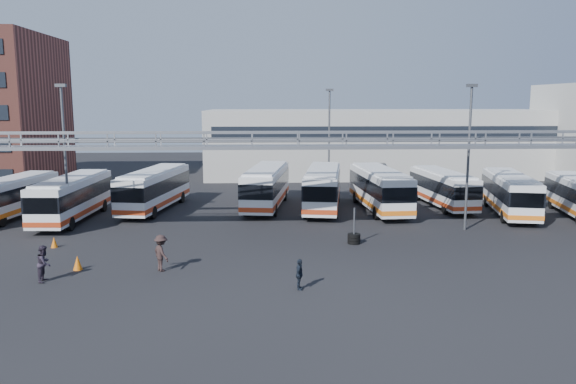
{
  "coord_description": "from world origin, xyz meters",
  "views": [
    {
      "loc": [
        -2.28,
        -31.35,
        9.01
      ],
      "look_at": [
        -0.63,
        6.0,
        2.98
      ],
      "focal_mm": 35.0,
      "sensor_mm": 36.0,
      "label": 1
    }
  ],
  "objects_px": {
    "light_pole_back": "(329,136)",
    "cone_right": "(54,242)",
    "bus_1": "(72,196)",
    "pedestrian_c": "(161,253)",
    "bus_4": "(266,185)",
    "bus_6": "(379,188)",
    "tire_stack": "(354,238)",
    "bus_8": "(510,192)",
    "cone_left": "(78,263)",
    "bus_5": "(323,187)",
    "light_pole_mid": "(469,149)",
    "pedestrian_d": "(299,274)",
    "bus_2": "(155,188)",
    "bus_7": "(443,187)",
    "light_pole_left": "(65,150)",
    "pedestrian_b": "(44,263)",
    "bus_0": "(12,196)"
  },
  "relations": [
    {
      "from": "pedestrian_d",
      "to": "tire_stack",
      "type": "relative_size",
      "value": 0.65
    },
    {
      "from": "bus_1",
      "to": "bus_8",
      "type": "distance_m",
      "value": 34.34
    },
    {
      "from": "light_pole_mid",
      "to": "bus_1",
      "type": "relative_size",
      "value": 0.91
    },
    {
      "from": "cone_right",
      "to": "bus_2",
      "type": "bearing_deg",
      "value": 71.75
    },
    {
      "from": "bus_1",
      "to": "bus_8",
      "type": "height_order",
      "value": "bus_1"
    },
    {
      "from": "light_pole_back",
      "to": "cone_right",
      "type": "relative_size",
      "value": 15.36
    },
    {
      "from": "bus_4",
      "to": "pedestrian_d",
      "type": "bearing_deg",
      "value": -77.58
    },
    {
      "from": "bus_2",
      "to": "pedestrian_d",
      "type": "bearing_deg",
      "value": -52.86
    },
    {
      "from": "light_pole_back",
      "to": "tire_stack",
      "type": "distance_m",
      "value": 19.32
    },
    {
      "from": "bus_8",
      "to": "cone_left",
      "type": "distance_m",
      "value": 32.88
    },
    {
      "from": "bus_8",
      "to": "bus_7",
      "type": "bearing_deg",
      "value": 151.63
    },
    {
      "from": "bus_5",
      "to": "pedestrian_d",
      "type": "distance_m",
      "value": 20.63
    },
    {
      "from": "bus_8",
      "to": "bus_1",
      "type": "bearing_deg",
      "value": -167.23
    },
    {
      "from": "cone_left",
      "to": "cone_right",
      "type": "relative_size",
      "value": 1.18
    },
    {
      "from": "bus_6",
      "to": "tire_stack",
      "type": "xyz_separation_m",
      "value": [
        -3.88,
        -10.96,
        -1.53
      ]
    },
    {
      "from": "bus_2",
      "to": "cone_right",
      "type": "relative_size",
      "value": 17.3
    },
    {
      "from": "pedestrian_d",
      "to": "bus_2",
      "type": "bearing_deg",
      "value": 41.98
    },
    {
      "from": "bus_4",
      "to": "bus_7",
      "type": "bearing_deg",
      "value": 7.44
    },
    {
      "from": "bus_5",
      "to": "tire_stack",
      "type": "xyz_separation_m",
      "value": [
        0.78,
        -11.59,
        -1.54
      ]
    },
    {
      "from": "light_pole_left",
      "to": "pedestrian_b",
      "type": "distance_m",
      "value": 12.68
    },
    {
      "from": "bus_8",
      "to": "pedestrian_b",
      "type": "height_order",
      "value": "bus_8"
    },
    {
      "from": "bus_7",
      "to": "cone_left",
      "type": "relative_size",
      "value": 13.24
    },
    {
      "from": "pedestrian_b",
      "to": "pedestrian_c",
      "type": "relative_size",
      "value": 0.94
    },
    {
      "from": "bus_2",
      "to": "pedestrian_c",
      "type": "xyz_separation_m",
      "value": [
        3.6,
        -17.35,
        -0.9
      ]
    },
    {
      "from": "pedestrian_c",
      "to": "cone_right",
      "type": "height_order",
      "value": "pedestrian_c"
    },
    {
      "from": "bus_4",
      "to": "bus_6",
      "type": "bearing_deg",
      "value": -1.68
    },
    {
      "from": "light_pole_mid",
      "to": "light_pole_back",
      "type": "height_order",
      "value": "same"
    },
    {
      "from": "light_pole_left",
      "to": "light_pole_mid",
      "type": "relative_size",
      "value": 1.0
    },
    {
      "from": "light_pole_back",
      "to": "cone_right",
      "type": "height_order",
      "value": "light_pole_back"
    },
    {
      "from": "pedestrian_b",
      "to": "cone_right",
      "type": "height_order",
      "value": "pedestrian_b"
    },
    {
      "from": "light_pole_left",
      "to": "bus_7",
      "type": "xyz_separation_m",
      "value": [
        29.16,
        7.81,
        -4.01
      ]
    },
    {
      "from": "bus_6",
      "to": "pedestrian_b",
      "type": "bearing_deg",
      "value": -142.38
    },
    {
      "from": "bus_4",
      "to": "pedestrian_c",
      "type": "bearing_deg",
      "value": -99.18
    },
    {
      "from": "light_pole_mid",
      "to": "bus_4",
      "type": "bearing_deg",
      "value": 147.09
    },
    {
      "from": "light_pole_mid",
      "to": "bus_7",
      "type": "relative_size",
      "value": 0.98
    },
    {
      "from": "bus_1",
      "to": "pedestrian_c",
      "type": "relative_size",
      "value": 5.65
    },
    {
      "from": "bus_7",
      "to": "bus_5",
      "type": "bearing_deg",
      "value": 179.9
    },
    {
      "from": "light_pole_left",
      "to": "bus_7",
      "type": "height_order",
      "value": "light_pole_left"
    },
    {
      "from": "bus_0",
      "to": "pedestrian_c",
      "type": "relative_size",
      "value": 5.36
    },
    {
      "from": "light_pole_mid",
      "to": "bus_2",
      "type": "xyz_separation_m",
      "value": [
        -23.39,
        8.42,
        -3.84
      ]
    },
    {
      "from": "bus_0",
      "to": "pedestrian_b",
      "type": "bearing_deg",
      "value": -54.64
    },
    {
      "from": "bus_6",
      "to": "bus_7",
      "type": "height_order",
      "value": "bus_6"
    },
    {
      "from": "light_pole_left",
      "to": "bus_1",
      "type": "xyz_separation_m",
      "value": [
        -0.87,
        3.51,
        -3.87
      ]
    },
    {
      "from": "bus_1",
      "to": "bus_4",
      "type": "distance_m",
      "value": 15.52
    },
    {
      "from": "bus_0",
      "to": "cone_left",
      "type": "height_order",
      "value": "bus_0"
    },
    {
      "from": "pedestrian_d",
      "to": "tire_stack",
      "type": "xyz_separation_m",
      "value": [
        4.07,
        8.74,
        -0.37
      ]
    },
    {
      "from": "bus_5",
      "to": "bus_1",
      "type": "bearing_deg",
      "value": -161.08
    },
    {
      "from": "bus_5",
      "to": "bus_4",
      "type": "bearing_deg",
      "value": 176.17
    },
    {
      "from": "bus_7",
      "to": "pedestrian_b",
      "type": "xyz_separation_m",
      "value": [
        -26.55,
        -19.25,
        -0.79
      ]
    },
    {
      "from": "cone_right",
      "to": "pedestrian_d",
      "type": "bearing_deg",
      "value": -30.22
    }
  ]
}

